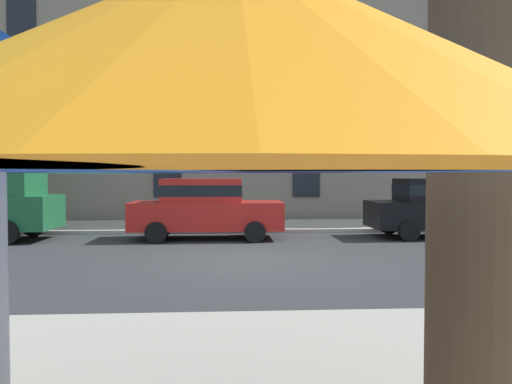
{
  "coord_description": "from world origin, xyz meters",
  "views": [
    {
      "loc": [
        -0.44,
        -10.84,
        1.89
      ],
      "look_at": [
        0.4,
        3.2,
        1.4
      ],
      "focal_mm": 34.64,
      "sensor_mm": 36.0,
      "label": 1
    }
  ],
  "objects": [
    {
      "name": "sedan_red",
      "position": [
        -1.07,
        3.7,
        0.95
      ],
      "size": [
        4.4,
        1.98,
        1.78
      ],
      "color": "#B21E19",
      "rests_on": "ground"
    },
    {
      "name": "apartment_building",
      "position": [
        0.0,
        14.99,
        9.6
      ],
      "size": [
        44.58,
        12.08,
        19.2
      ],
      "color": "gray",
      "rests_on": "ground"
    },
    {
      "name": "sidewalk_far",
      "position": [
        0.0,
        6.8,
        0.06
      ],
      "size": [
        56.0,
        3.6,
        0.12
      ],
      "primitive_type": "cube",
      "color": "#B2ADA3",
      "rests_on": "ground"
    },
    {
      "name": "ground_plane",
      "position": [
        0.0,
        0.0,
        0.0
      ],
      "size": [
        120.0,
        120.0,
        0.0
      ],
      "primitive_type": "plane",
      "color": "#2D3033"
    },
    {
      "name": "sedan_black",
      "position": [
        6.04,
        3.7,
        0.95
      ],
      "size": [
        4.4,
        1.98,
        1.78
      ],
      "color": "black",
      "rests_on": "ground"
    }
  ]
}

